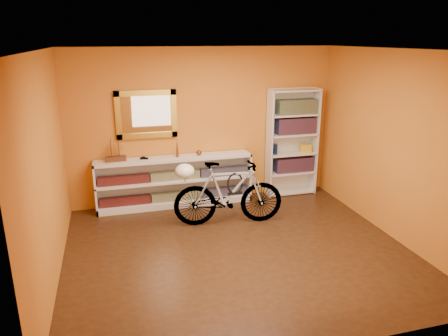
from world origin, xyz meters
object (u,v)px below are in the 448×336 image
object	(u,v)px
console_unit	(175,181)
helmet	(185,171)
bookcase	(292,143)
bicycle	(228,193)

from	to	relation	value
console_unit	helmet	bearing A→B (deg)	-88.90
console_unit	bookcase	size ratio (longest dim) A/B	1.37
bookcase	bicycle	world-z (taller)	bookcase
helmet	console_unit	bearing A→B (deg)	91.10
bookcase	bicycle	bearing A→B (deg)	-145.92
bicycle	helmet	bearing A→B (deg)	90.00
console_unit	bicycle	world-z (taller)	bicycle
console_unit	bookcase	world-z (taller)	bookcase
helmet	bookcase	bearing A→B (deg)	23.35
bookcase	helmet	size ratio (longest dim) A/B	6.69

